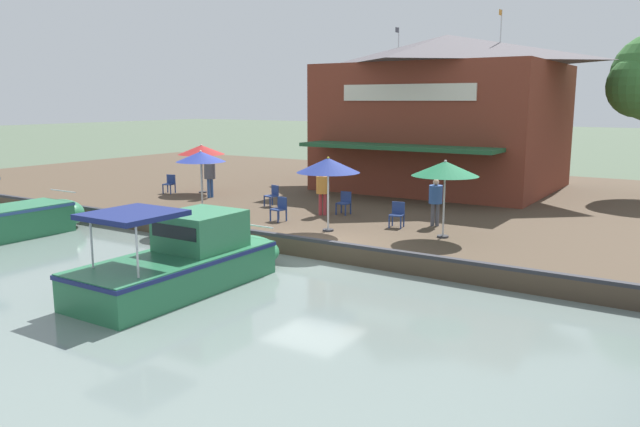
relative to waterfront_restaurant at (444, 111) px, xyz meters
The scene contains 19 objects.
ground_plane 14.45m from the waterfront_restaurant, ahead, with size 220.00×220.00×0.00m, color #4C5B47.
quay_deck 5.05m from the waterfront_restaurant, 27.74° to the left, with size 22.00×56.00×0.60m, color #4C3D2D.
quay_edge_fender 14.17m from the waterfront_restaurant, ahead, with size 0.20×50.40×0.10m, color #2D2D33.
waterfront_restaurant is the anchor object (origin of this frame).
patio_umbrella_far_corner 11.86m from the waterfront_restaurant, 21.97° to the left, with size 2.06×2.06×2.43m.
patio_umbrella_mid_patio_right 12.16m from the waterfront_restaurant, ahead, with size 2.06×2.06×2.44m.
patio_umbrella_by_entrance 11.79m from the waterfront_restaurant, 47.70° to the right, with size 2.14×2.14×2.25m.
patio_umbrella_near_quay_edge 13.16m from the waterfront_restaurant, 19.97° to the right, with size 1.80×1.80×2.44m.
cafe_chair_back_row_seat 12.02m from the waterfront_restaurant, ahead, with size 0.52×0.52×0.85m.
cafe_chair_far_corner_seat 13.55m from the waterfront_restaurant, 48.25° to the right, with size 0.54×0.54×0.85m.
cafe_chair_under_first_umbrella 10.32m from the waterfront_restaurant, 21.65° to the right, with size 0.55×0.55×0.85m.
cafe_chair_mid_patio 11.00m from the waterfront_restaurant, 13.66° to the left, with size 0.51×0.51×0.85m.
cafe_chair_facing_river 9.64m from the waterfront_restaurant, ahead, with size 0.45×0.45×0.85m.
person_at_quay_edge 10.33m from the waterfront_restaurant, 20.44° to the left, with size 0.46×0.46×1.61m.
person_near_entrance 10.08m from the waterfront_restaurant, ahead, with size 0.48×0.48×1.69m.
person_mid_patio 11.71m from the waterfront_restaurant, 39.94° to the right, with size 0.49×0.49×1.73m.
motorboat_fourth_along 19.60m from the waterfront_restaurant, 28.78° to the right, with size 5.96×1.91×2.26m.
motorboat_second_along 17.94m from the waterfront_restaurant, ahead, with size 6.42×2.25×2.21m.
tree_behind_restaurant 4.49m from the waterfront_restaurant, 145.02° to the right, with size 5.33×5.08×7.00m.
Camera 1 is at (15.32, 10.05, 4.82)m, focal length 35.00 mm.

